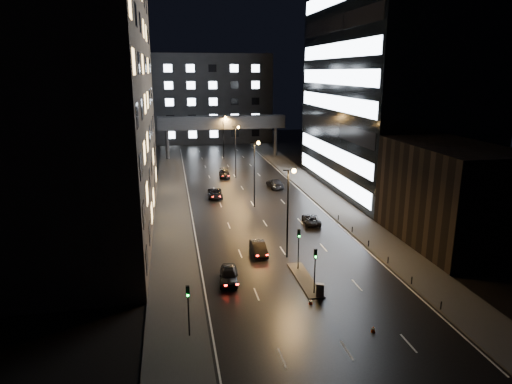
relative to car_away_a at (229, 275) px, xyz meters
The scene contains 26 objects.
ground 37.71m from the car_away_a, 78.96° to the left, with size 160.00×160.00×0.00m, color black.
sidewalk_left 32.44m from the car_away_a, 99.37° to the left, with size 5.00×110.00×0.15m, color #383533.
sidewalk_right 37.60m from the car_away_a, 58.36° to the left, with size 5.00×110.00×0.15m, color #383533.
building_left 32.32m from the car_away_a, 126.04° to the left, with size 15.00×48.00×40.00m, color #2D2319.
building_right_low 28.36m from the car_away_a, 12.43° to the left, with size 10.00×18.00×12.00m, color black.
building_right_glass 50.99m from the car_away_a, 45.69° to the left, with size 20.00×36.00×45.00m, color black.
building_far 96.00m from the car_away_a, 85.65° to the left, with size 34.00×14.00×25.00m, color #333335.
skybridge 67.82m from the car_away_a, 83.85° to the left, with size 30.00×3.00×10.00m.
median_island 7.62m from the car_away_a, ahead, with size 1.60×8.00×0.15m, color #383533.
traffic_signal_near 8.02m from the car_away_a, 11.24° to the left, with size 0.28×0.34×4.40m.
traffic_signal_far 8.84m from the car_away_a, 28.04° to the right, with size 0.28×0.34×4.40m.
traffic_signal_corner 10.21m from the car_away_a, 115.41° to the right, with size 0.28×0.34×4.40m.
bollard_row 17.77m from the car_away_a, 11.37° to the left, with size 0.12×25.12×0.90m.
streetlight_near 10.61m from the car_away_a, 34.12° to the left, with size 1.45×0.50×10.15m.
streetlight_mid_a 26.69m from the car_away_a, 73.55° to the left, with size 1.45×0.50×10.15m.
streetlight_mid_b 45.96m from the car_away_a, 80.68° to the left, with size 1.45×0.50×10.15m.
streetlight_far 65.67m from the car_away_a, 83.52° to the left, with size 1.45×0.50×10.15m.
car_away_a is the anchor object (origin of this frame).
car_away_b 7.74m from the car_away_a, 56.50° to the left, with size 1.51×4.33×1.43m, color black.
car_away_c 31.48m from the car_away_a, 86.70° to the left, with size 2.30×4.99×1.39m, color black.
car_away_d 46.25m from the car_away_a, 83.67° to the left, with size 2.03×4.99×1.45m, color black.
car_toward_a 20.61m from the car_away_a, 49.52° to the left, with size 2.11×4.58×1.27m, color black.
car_toward_b 38.39m from the car_away_a, 70.15° to the left, with size 2.19×5.38×1.56m, color black.
utility_cabinet 9.15m from the car_away_a, 30.90° to the right, with size 0.72×0.47×1.23m, color #525255.
cone_a 8.77m from the car_away_a, 40.44° to the right, with size 0.40×0.40×0.46m, color #EE370C.
cone_b 15.02m from the car_away_a, 47.10° to the right, with size 0.36×0.36×0.53m, color #E0400B.
Camera 1 is at (-12.24, -38.12, 20.22)m, focal length 32.00 mm.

